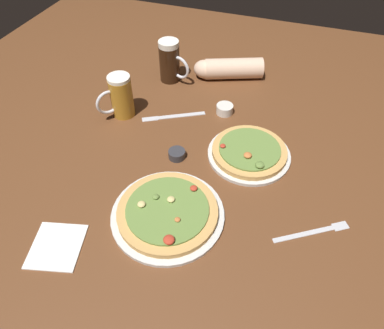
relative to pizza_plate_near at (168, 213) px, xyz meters
name	(u,v)px	position (x,y,z in m)	size (l,w,h in m)	color
ground_plane	(192,172)	(0.01, 0.20, -0.03)	(2.40, 2.40, 0.03)	brown
pizza_plate_near	(168,213)	(0.00, 0.00, 0.00)	(0.33, 0.33, 0.05)	silver
pizza_plate_far	(249,152)	(0.17, 0.32, 0.00)	(0.28, 0.28, 0.05)	silver
beer_mug_dark	(170,62)	(-0.25, 0.67, 0.07)	(0.14, 0.08, 0.17)	black
beer_mug_amber	(120,97)	(-0.34, 0.38, 0.06)	(0.11, 0.13, 0.16)	#B27A23
ramekin_sauce	(225,109)	(0.03, 0.52, 0.00)	(0.06, 0.06, 0.03)	silver
ramekin_butter	(177,154)	(-0.06, 0.23, 0.00)	(0.06, 0.06, 0.03)	#333338
napkin_folded	(57,246)	(-0.25, -0.19, -0.01)	(0.13, 0.14, 0.01)	white
fork_left	(313,232)	(0.40, 0.08, -0.01)	(0.20, 0.14, 0.01)	silver
knife_right	(173,116)	(-0.15, 0.43, -0.01)	(0.22, 0.13, 0.01)	silver
diner_arm	(226,69)	(-0.03, 0.76, 0.03)	(0.29, 0.17, 0.09)	beige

